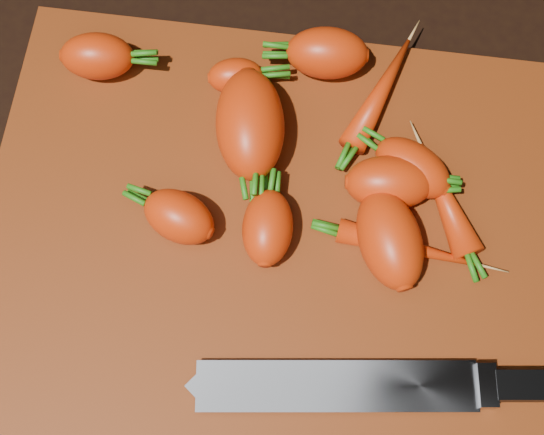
# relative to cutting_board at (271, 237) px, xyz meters

# --- Properties ---
(ground) EXTENTS (2.00, 2.00, 0.01)m
(ground) POSITION_rel_cutting_board_xyz_m (0.00, 0.00, -0.01)
(ground) COLOR black
(cutting_board) EXTENTS (0.50, 0.40, 0.01)m
(cutting_board) POSITION_rel_cutting_board_xyz_m (0.00, 0.00, 0.00)
(cutting_board) COLOR maroon
(cutting_board) RESTS_ON ground
(carrot_0) EXTENTS (0.07, 0.05, 0.04)m
(carrot_0) POSITION_rel_cutting_board_xyz_m (-0.18, 0.14, 0.03)
(carrot_0) COLOR red
(carrot_0) RESTS_ON cutting_board
(carrot_1) EXTENTS (0.07, 0.06, 0.04)m
(carrot_1) POSITION_rel_cutting_board_xyz_m (-0.08, -0.00, 0.03)
(carrot_1) COLOR red
(carrot_1) RESTS_ON cutting_board
(carrot_2) EXTENTS (0.08, 0.11, 0.06)m
(carrot_2) POSITION_rel_cutting_board_xyz_m (-0.03, 0.09, 0.04)
(carrot_2) COLOR red
(carrot_2) RESTS_ON cutting_board
(carrot_3) EXTENTS (0.08, 0.10, 0.05)m
(carrot_3) POSITION_rel_cutting_board_xyz_m (0.10, 0.00, 0.03)
(carrot_3) COLOR red
(carrot_3) RESTS_ON cutting_board
(carrot_4) EXTENTS (0.08, 0.05, 0.05)m
(carrot_4) POSITION_rel_cutting_board_xyz_m (0.03, 0.17, 0.03)
(carrot_4) COLOR red
(carrot_4) RESTS_ON cutting_board
(carrot_5) EXTENTS (0.06, 0.04, 0.03)m
(carrot_5) POSITION_rel_cutting_board_xyz_m (-0.05, 0.14, 0.02)
(carrot_5) COLOR red
(carrot_5) RESTS_ON cutting_board
(carrot_6) EXTENTS (0.08, 0.07, 0.04)m
(carrot_6) POSITION_rel_cutting_board_xyz_m (0.11, 0.07, 0.03)
(carrot_6) COLOR red
(carrot_6) RESTS_ON cutting_board
(carrot_7) EXTENTS (0.07, 0.12, 0.03)m
(carrot_7) POSITION_rel_cutting_board_xyz_m (0.08, 0.14, 0.02)
(carrot_7) COLOR red
(carrot_7) RESTS_ON cutting_board
(carrot_8) EXTENTS (0.12, 0.04, 0.02)m
(carrot_8) POSITION_rel_cutting_board_xyz_m (0.12, 0.00, 0.02)
(carrot_8) COLOR red
(carrot_8) RESTS_ON cutting_board
(carrot_9) EXTENTS (0.07, 0.11, 0.03)m
(carrot_9) POSITION_rel_cutting_board_xyz_m (0.14, 0.05, 0.02)
(carrot_9) COLOR red
(carrot_9) RESTS_ON cutting_board
(carrot_10) EXTENTS (0.08, 0.05, 0.05)m
(carrot_10) POSITION_rel_cutting_board_xyz_m (0.09, 0.05, 0.03)
(carrot_10) COLOR red
(carrot_10) RESTS_ON cutting_board
(carrot_11) EXTENTS (0.05, 0.07, 0.04)m
(carrot_11) POSITION_rel_cutting_board_xyz_m (-0.00, -0.00, 0.03)
(carrot_11) COLOR red
(carrot_11) RESTS_ON cutting_board
(knife) EXTENTS (0.36, 0.08, 0.02)m
(knife) POSITION_rel_cutting_board_xyz_m (0.09, -0.12, 0.02)
(knife) COLOR gray
(knife) RESTS_ON cutting_board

